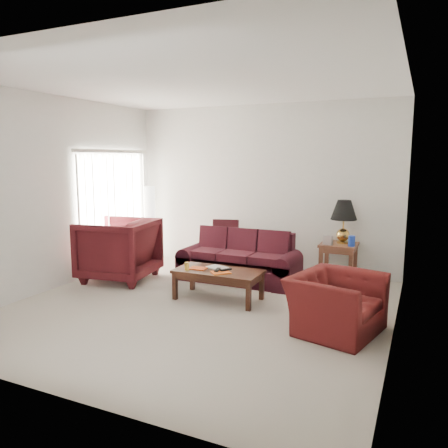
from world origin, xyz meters
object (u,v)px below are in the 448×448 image
sofa (239,257)px  armchair_left (119,249)px  floor_lamp (150,224)px  armchair_right (336,303)px  end_table (338,262)px  coffee_table (218,285)px

sofa → armchair_left: bearing=-159.1°
armchair_left → floor_lamp: bearing=-177.8°
floor_lamp → armchair_right: bearing=-27.0°
sofa → armchair_left: (-1.87, -0.76, 0.11)m
armchair_left → armchair_right: 3.82m
end_table → floor_lamp: 3.66m
armchair_left → coffee_table: armchair_left is taller
floor_lamp → armchair_right: (3.99, -2.03, -0.42)m
end_table → armchair_left: (-3.38, -1.46, 0.20)m
floor_lamp → armchair_left: 1.35m
floor_lamp → armchair_left: size_ratio=1.32×
sofa → end_table: 1.66m
end_table → armchair_left: bearing=-156.7°
armchair_right → coffee_table: bearing=88.9°
armchair_left → armchair_right: armchair_left is taller
end_table → armchair_right: 2.22m
end_table → armchair_right: (0.36, -2.19, 0.02)m
sofa → armchair_right: (1.87, -1.49, -0.07)m
armchair_left → armchair_right: bearing=70.2°
floor_lamp → armchair_left: (0.25, -1.30, -0.24)m
end_table → armchair_right: size_ratio=0.61×
sofa → end_table: (1.51, 0.69, -0.09)m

